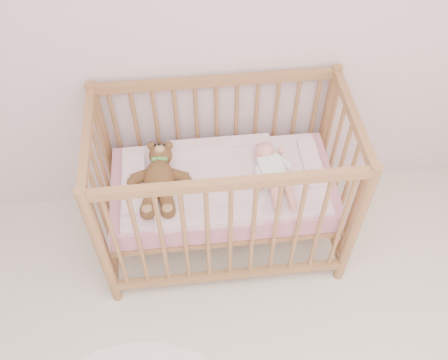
{
  "coord_description": "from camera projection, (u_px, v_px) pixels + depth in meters",
  "views": [
    {
      "loc": [
        -0.13,
        -0.11,
        2.66
      ],
      "look_at": [
        0.05,
        1.55,
        0.62
      ],
      "focal_mm": 40.0,
      "sensor_mm": 36.0,
      "label": 1
    }
  ],
  "objects": [
    {
      "name": "mattress",
      "position": [
        223.0,
        188.0,
        2.77
      ],
      "size": [
        1.22,
        0.62,
        0.13
      ],
      "primitive_type": "cube",
      "color": "pink",
      "rests_on": "crib"
    },
    {
      "name": "blanket",
      "position": [
        223.0,
        180.0,
        2.72
      ],
      "size": [
        1.1,
        0.58,
        0.06
      ],
      "primitive_type": null,
      "color": "#EDA3B7",
      "rests_on": "mattress"
    },
    {
      "name": "baby",
      "position": [
        272.0,
        170.0,
        2.66
      ],
      "size": [
        0.3,
        0.52,
        0.12
      ],
      "primitive_type": null,
      "rotation": [
        0.0,
        0.0,
        0.13
      ],
      "color": "white",
      "rests_on": "blanket"
    },
    {
      "name": "wall_back",
      "position": [
        203.0,
        10.0,
        2.35
      ],
      "size": [
        4.0,
        0.02,
        2.7
      ],
      "primitive_type": "cube",
      "color": "beige",
      "rests_on": "floor"
    },
    {
      "name": "teddy_bear",
      "position": [
        159.0,
        178.0,
        2.61
      ],
      "size": [
        0.39,
        0.53,
        0.14
      ],
      "primitive_type": null,
      "rotation": [
        0.0,
        0.0,
        -0.07
      ],
      "color": "brown",
      "rests_on": "blanket"
    },
    {
      "name": "crib",
      "position": [
        223.0,
        187.0,
        2.76
      ],
      "size": [
        1.36,
        0.76,
        1.0
      ],
      "primitive_type": null,
      "color": "#A57746",
      "rests_on": "floor"
    }
  ]
}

